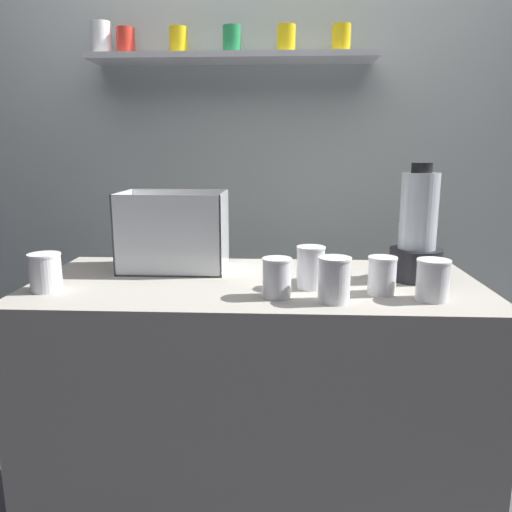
# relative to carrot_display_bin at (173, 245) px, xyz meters

# --- Properties ---
(counter) EXTENTS (1.40, 0.64, 0.90)m
(counter) POSITION_rel_carrot_display_bin_xyz_m (0.29, -0.15, -0.53)
(counter) COLOR #9E998E
(counter) RESTS_ON ground_plane
(back_wall_unit) EXTENTS (2.60, 0.24, 2.50)m
(back_wall_unit) POSITION_rel_carrot_display_bin_xyz_m (0.29, 0.62, 0.28)
(back_wall_unit) COLOR silver
(back_wall_unit) RESTS_ON ground_plane
(carrot_display_bin) EXTENTS (0.35, 0.23, 0.27)m
(carrot_display_bin) POSITION_rel_carrot_display_bin_xyz_m (0.00, 0.00, 0.00)
(carrot_display_bin) COLOR white
(carrot_display_bin) RESTS_ON counter
(blender_pitcher) EXTENTS (0.16, 0.16, 0.37)m
(blender_pitcher) POSITION_rel_carrot_display_bin_xyz_m (0.80, -0.10, 0.06)
(blender_pitcher) COLOR black
(blender_pitcher) RESTS_ON counter
(juice_cup_orange_far_left) EXTENTS (0.09, 0.09, 0.11)m
(juice_cup_orange_far_left) POSITION_rel_carrot_display_bin_xyz_m (-0.32, -0.29, -0.03)
(juice_cup_orange_far_left) COLOR white
(juice_cup_orange_far_left) RESTS_ON counter
(juice_cup_orange_left) EXTENTS (0.08, 0.08, 0.11)m
(juice_cup_orange_left) POSITION_rel_carrot_display_bin_xyz_m (0.36, -0.32, -0.03)
(juice_cup_orange_left) COLOR white
(juice_cup_orange_left) RESTS_ON counter
(juice_cup_mango_middle) EXTENTS (0.09, 0.09, 0.13)m
(juice_cup_mango_middle) POSITION_rel_carrot_display_bin_xyz_m (0.46, -0.22, -0.03)
(juice_cup_mango_middle) COLOR white
(juice_cup_mango_middle) RESTS_ON counter
(juice_cup_carrot_right) EXTENTS (0.09, 0.09, 0.12)m
(juice_cup_carrot_right) POSITION_rel_carrot_display_bin_xyz_m (0.52, -0.36, -0.03)
(juice_cup_carrot_right) COLOR white
(juice_cup_carrot_right) RESTS_ON counter
(juice_cup_beet_far_right) EXTENTS (0.08, 0.08, 0.11)m
(juice_cup_beet_far_right) POSITION_rel_carrot_display_bin_xyz_m (0.66, -0.27, -0.04)
(juice_cup_beet_far_right) COLOR white
(juice_cup_beet_far_right) RESTS_ON counter
(juice_cup_carrot_rightmost) EXTENTS (0.09, 0.09, 0.11)m
(juice_cup_carrot_rightmost) POSITION_rel_carrot_display_bin_xyz_m (0.79, -0.33, -0.03)
(juice_cup_carrot_rightmost) COLOR white
(juice_cup_carrot_rightmost) RESTS_ON counter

